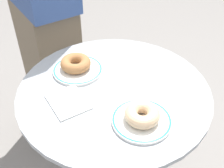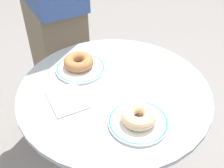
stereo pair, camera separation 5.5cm
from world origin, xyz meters
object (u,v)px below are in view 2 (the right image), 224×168
object	(u,v)px
donut_glazed	(139,116)
paper_napkin	(67,100)
plate_left	(80,68)
donut_cinnamon	(79,62)
plate_right	(138,122)
person_figure	(52,7)
cafe_table	(114,133)

from	to	relation	value
donut_glazed	paper_napkin	bearing A→B (deg)	-154.62
plate_left	donut_cinnamon	size ratio (longest dim) A/B	1.64
plate_right	donut_cinnamon	world-z (taller)	donut_cinnamon
donut_cinnamon	person_figure	world-z (taller)	person_figure
donut_cinnamon	person_figure	distance (m)	0.44
plate_right	plate_left	bearing A→B (deg)	175.65
plate_right	paper_napkin	distance (m)	0.25
plate_left	donut_glazed	xyz separation A→B (m)	(0.34, -0.03, 0.03)
donut_glazed	plate_right	bearing A→B (deg)	180.00
plate_right	donut_glazed	distance (m)	0.03
plate_left	person_figure	distance (m)	0.45
person_figure	donut_cinnamon	bearing A→B (deg)	-18.49
person_figure	plate_left	bearing A→B (deg)	-18.13
paper_napkin	person_figure	distance (m)	0.60
plate_left	person_figure	xyz separation A→B (m)	(-0.42, 0.14, 0.06)
cafe_table	plate_right	xyz separation A→B (m)	(0.17, -0.05, 0.24)
plate_right	paper_napkin	bearing A→B (deg)	-154.62
paper_napkin	person_figure	bearing A→B (deg)	153.09
plate_right	person_figure	bearing A→B (deg)	167.80
donut_glazed	person_figure	size ratio (longest dim) A/B	0.06
cafe_table	plate_right	distance (m)	0.30
cafe_table	paper_napkin	distance (m)	0.29
donut_glazed	paper_napkin	world-z (taller)	donut_glazed
paper_napkin	plate_right	bearing A→B (deg)	25.38
cafe_table	paper_napkin	xyz separation A→B (m)	(-0.06, -0.16, 0.24)
plate_right	donut_cinnamon	bearing A→B (deg)	175.72
person_figure	plate_right	bearing A→B (deg)	-12.20
cafe_table	donut_glazed	world-z (taller)	donut_glazed
cafe_table	donut_glazed	bearing A→B (deg)	-16.39
donut_glazed	plate_left	bearing A→B (deg)	175.65
cafe_table	donut_cinnamon	size ratio (longest dim) A/B	6.79
donut_glazed	donut_cinnamon	bearing A→B (deg)	175.72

